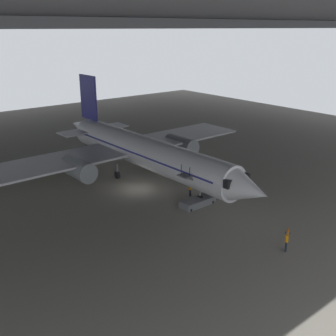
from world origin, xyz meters
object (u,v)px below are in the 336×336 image
(airplane_main, at_px, (143,151))
(baggage_tug, at_px, (50,169))
(crew_worker_near_nose, at_px, (287,240))
(crew_worker_by_stairs, at_px, (190,189))
(traffic_cone_orange, at_px, (288,230))
(boarding_stairs, at_px, (197,199))

(airplane_main, bearing_deg, baggage_tug, 130.95)
(crew_worker_near_nose, distance_m, crew_worker_by_stairs, 13.55)
(airplane_main, distance_m, crew_worker_near_nose, 21.25)
(crew_worker_near_nose, xyz_separation_m, crew_worker_by_stairs, (1.73, 13.44, -0.13))
(crew_worker_by_stairs, bearing_deg, traffic_cone_orange, -85.17)
(boarding_stairs, height_order, crew_worker_near_nose, boarding_stairs)
(boarding_stairs, relative_size, traffic_cone_orange, 7.66)
(boarding_stairs, relative_size, crew_worker_near_nose, 2.60)
(airplane_main, relative_size, boarding_stairs, 7.70)
(crew_worker_near_nose, xyz_separation_m, baggage_tug, (-6.71, 30.10, -0.49))
(crew_worker_near_nose, relative_size, crew_worker_by_stairs, 1.12)
(crew_worker_near_nose, bearing_deg, airplane_main, 86.97)
(crew_worker_near_nose, height_order, baggage_tug, crew_worker_near_nose)
(crew_worker_by_stairs, bearing_deg, baggage_tug, 116.87)
(airplane_main, relative_size, crew_worker_near_nose, 20.02)
(boarding_stairs, height_order, traffic_cone_orange, boarding_stairs)
(boarding_stairs, bearing_deg, airplane_main, 87.36)
(airplane_main, relative_size, baggage_tug, 14.55)
(airplane_main, distance_m, traffic_cone_orange, 19.67)
(boarding_stairs, distance_m, crew_worker_near_nose, 11.26)
(airplane_main, distance_m, boarding_stairs, 10.22)
(boarding_stairs, distance_m, traffic_cone_orange, 9.74)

